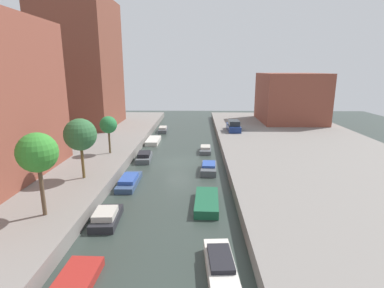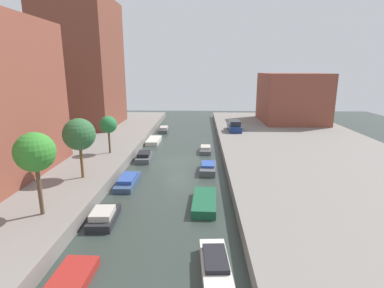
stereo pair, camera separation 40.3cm
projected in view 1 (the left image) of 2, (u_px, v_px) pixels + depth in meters
The scene contains 19 objects.
ground_plane at pixel (178, 162), 32.89m from camera, with size 84.00×84.00×0.00m, color #2D3833.
quay_left at pixel (41, 157), 33.07m from camera, with size 20.00×64.00×1.00m, color gray.
quay_right at pixel (317, 159), 32.47m from camera, with size 20.00×64.00×1.00m, color gray.
apartment_tower_far at pixel (81, 64), 46.97m from camera, with size 10.00×12.64×19.22m, color brown.
low_block_right at pixel (290, 98), 51.92m from camera, with size 10.00×11.59×8.18m, color brown.
street_tree_0 at pixel (37, 153), 17.90m from camera, with size 2.39×2.39×5.22m.
street_tree_1 at pixel (80, 135), 24.39m from camera, with size 2.61×2.61×5.00m.
street_tree_2 at pixel (108, 125), 32.01m from camera, with size 1.82×1.82×4.02m.
parked_car at pixel (234, 126), 44.54m from camera, with size 1.77×4.50×1.56m.
moored_boat_left_0 at pixel (73, 285), 13.81m from camera, with size 1.78×3.77×0.47m.
moored_boat_left_1 at pixel (106, 217), 19.85m from camera, with size 1.72×3.36×0.91m.
moored_boat_left_2 at pixel (129, 181), 26.40m from camera, with size 1.50×4.53×0.77m.
moored_boat_left_3 at pixel (144, 157), 33.48m from camera, with size 1.66×3.67×0.94m.
moored_boat_left_4 at pixel (153, 141), 41.50m from camera, with size 1.65×4.37×0.55m.
moored_boat_left_5 at pixel (163, 129), 48.85m from camera, with size 1.47×3.86×0.84m.
moored_boat_right_0 at pixel (220, 266), 14.89m from camera, with size 1.59×4.15×0.90m.
moored_boat_right_1 at pixel (207, 202), 22.26m from camera, with size 1.86×4.43×0.63m.
moored_boat_right_2 at pixel (209, 168), 29.77m from camera, with size 1.68×3.60×0.84m.
moored_boat_right_3 at pixel (205, 150), 36.78m from camera, with size 1.48×3.13×0.76m.
Camera 1 is at (2.21, -31.42, 9.80)m, focal length 28.33 mm.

